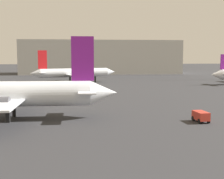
% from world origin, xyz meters
% --- Properties ---
extents(airplane_on_taxiway, '(29.42, 19.98, 10.55)m').
position_xyz_m(airplane_on_taxiway, '(-11.41, 28.09, 3.27)').
color(airplane_on_taxiway, silver).
rests_on(airplane_on_taxiway, ground_plane).
extents(airplane_far_right, '(25.95, 21.65, 9.68)m').
position_xyz_m(airplane_far_right, '(-3.00, 80.48, 3.08)').
color(airplane_far_right, silver).
rests_on(airplane_far_right, ground_plane).
extents(baggage_cart, '(1.52, 2.48, 1.30)m').
position_xyz_m(baggage_cart, '(12.79, 23.73, 0.76)').
color(baggage_cart, red).
rests_on(baggage_cart, ground_plane).
extents(terminal_building, '(71.46, 23.56, 15.03)m').
position_xyz_m(terminal_building, '(9.28, 130.88, 7.51)').
color(terminal_building, '#B7B7B2').
rests_on(terminal_building, ground_plane).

